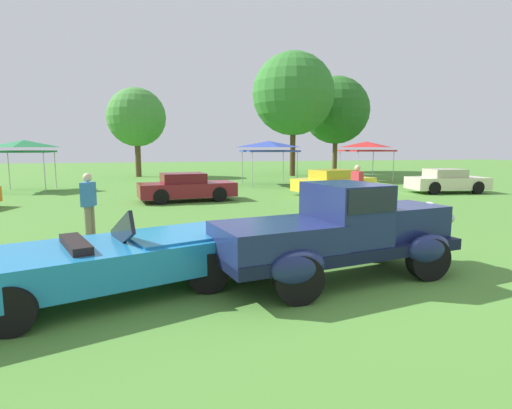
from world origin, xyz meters
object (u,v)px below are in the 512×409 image
Objects in this scene: show_car_yellow at (334,182)px; canopy_tent_right_field at (366,146)px; spectator_near_truck at (357,186)px; spectator_between_cars at (89,204)px; feature_pickup_truck at (341,231)px; show_car_burgundy at (186,187)px; canopy_tent_center_field at (269,146)px; show_car_cream at (447,181)px; canopy_tent_left_field at (24,145)px; neighbor_convertible at (114,259)px.

canopy_tent_right_field is (5.31, 6.47, 1.82)m from show_car_yellow.
spectator_between_cars is at bearing -163.15° from spectator_near_truck.
feature_pickup_truck reaches higher than show_car_burgundy.
spectator_between_cars reaches higher than show_car_burgundy.
show_car_yellow is at bearing -72.46° from canopy_tent_center_field.
canopy_tent_right_field is at bearing 30.22° from show_car_burgundy.
show_car_yellow is at bearing 65.76° from feature_pickup_truck.
feature_pickup_truck is at bearing -135.05° from show_car_cream.
spectator_between_cars is (-10.29, -7.90, 0.31)m from show_car_yellow.
canopy_tent_left_field is at bearing 163.48° from show_car_cream.
canopy_tent_center_field is at bearing 139.93° from show_car_cream.
canopy_tent_left_field reaches higher than show_car_burgundy.
canopy_tent_right_field reaches higher than show_car_cream.
canopy_tent_center_field is at bearing 67.02° from neighbor_convertible.
spectator_near_truck is 13.64m from canopy_tent_right_field.
feature_pickup_truck is at bearing -120.04° from canopy_tent_right_field.
show_car_burgundy is 7.41m from show_car_yellow.
spectator_near_truck is (3.99, 6.99, 0.05)m from feature_pickup_truck.
canopy_tent_center_field reaches higher than show_car_cream.
show_car_cream is 1.31× the size of canopy_tent_center_field.
show_car_yellow is 1.65× the size of canopy_tent_left_field.
spectator_near_truck is at bearing -149.26° from show_car_cream.
canopy_tent_left_field reaches higher than spectator_near_truck.
canopy_tent_right_field is (-0.61, 7.29, 1.82)m from show_car_cream.
spectator_between_cars is 0.58× the size of canopy_tent_right_field.
canopy_tent_right_field is (20.70, 0.97, 0.00)m from canopy_tent_left_field.
spectator_near_truck reaches higher than show_car_yellow.
canopy_tent_center_field reaches higher than show_car_yellow.
neighbor_convertible is at bearing -138.76° from spectator_near_truck.
canopy_tent_center_field is 7.14m from canopy_tent_right_field.
canopy_tent_left_field is at bearing -179.30° from canopy_tent_center_field.
canopy_tent_left_field is at bearing 110.84° from spectator_between_cars.
canopy_tent_left_field is at bearing 109.05° from neighbor_convertible.
show_car_burgundy is 13.27m from show_car_cream.
canopy_tent_right_field is (14.62, 18.55, 1.84)m from neighbor_convertible.
show_car_yellow is (5.51, 12.23, -0.27)m from feature_pickup_truck.
neighbor_convertible reaches higher than show_car_yellow.
canopy_tent_left_field is at bearing 119.13° from feature_pickup_truck.
show_car_burgundy is at bearing 143.38° from spectator_near_truck.
show_car_yellow is at bearing 73.90° from spectator_near_truck.
canopy_tent_right_field reaches higher than neighbor_convertible.
show_car_cream is (11.43, 11.41, -0.27)m from feature_pickup_truck.
spectator_between_cars is at bearing -142.48° from show_car_yellow.
spectator_near_truck is (-7.43, -4.42, 0.32)m from show_car_cream.
canopy_tent_left_field reaches higher than show_car_yellow.
spectator_between_cars reaches higher than show_car_yellow.
show_car_cream is 10.24m from canopy_tent_center_field.
canopy_tent_center_field is (7.53, 17.75, 1.84)m from neighbor_convertible.
neighbor_convertible is at bearing -128.25° from canopy_tent_right_field.
canopy_tent_center_field is at bearing 91.46° from spectator_near_truck.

